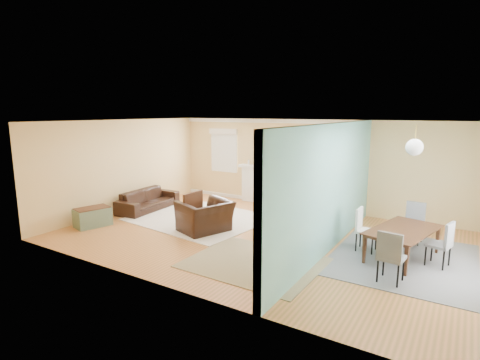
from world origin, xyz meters
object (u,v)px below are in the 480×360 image
Objects in this scene: green_chair at (312,208)px; credenza at (329,216)px; eames_chair at (205,216)px; dining_table at (404,244)px; sofa at (148,200)px.

green_chair is 0.48× the size of credenza.
dining_table is (4.29, 0.66, -0.07)m from eames_chair.
sofa is 4.68m from green_chair.
credenza is at bearing 79.84° from dining_table.
credenza reaches higher than green_chair.
credenza is (2.53, 1.45, 0.03)m from eames_chair.
dining_table is (2.52, -1.69, -0.01)m from green_chair.
eames_chair is 2.94m from green_chair.
eames_chair is at bearing 76.05° from green_chair.
dining_table is at bearing -24.20° from credenza.
dining_table is at bearing 119.02° from eames_chair.
eames_chair reaches higher than green_chair.
credenza reaches higher than dining_table.
green_chair is 1.19m from credenza.
dining_table is at bearing -95.50° from sofa.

